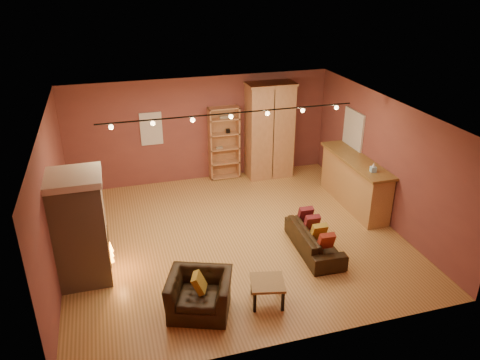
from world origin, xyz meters
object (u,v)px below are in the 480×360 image
object	(u,v)px
loveseat	(315,235)
armchair	(199,288)
fireplace	(81,228)
armoire	(269,130)
bar_counter	(355,182)
coffee_table	(267,285)
bookcase	(224,142)

from	to	relation	value
loveseat	armchair	distance (m)	2.88
fireplace	armoire	size ratio (longest dim) A/B	0.81
bar_counter	coffee_table	size ratio (longest dim) A/B	3.70
armchair	coffee_table	size ratio (longest dim) A/B	1.77
bar_counter	bookcase	bearing A→B (deg)	136.16
loveseat	coffee_table	distance (m)	1.95
fireplace	armchair	bearing A→B (deg)	-39.66
coffee_table	fireplace	bearing A→B (deg)	151.34
bookcase	coffee_table	world-z (taller)	bookcase
bookcase	bar_counter	world-z (taller)	bookcase
fireplace	armchair	distance (m)	2.46
armoire	armchair	size ratio (longest dim) A/B	2.14
fireplace	armchair	size ratio (longest dim) A/B	1.74
loveseat	fireplace	bearing A→B (deg)	87.85
armoire	coffee_table	size ratio (longest dim) A/B	3.79
armoire	bar_counter	bearing A→B (deg)	-58.70
fireplace	coffee_table	world-z (taller)	fireplace
bar_counter	loveseat	world-z (taller)	bar_counter
armoire	coffee_table	world-z (taller)	armoire
fireplace	armchair	world-z (taller)	fireplace
armchair	fireplace	bearing A→B (deg)	161.25
armoire	bookcase	bearing A→B (deg)	169.56
fireplace	armoire	world-z (taller)	armoire
armchair	bar_counter	bearing A→B (deg)	53.00
bar_counter	armchair	xyz separation A→B (m)	(-4.40, -2.76, -0.16)
fireplace	loveseat	world-z (taller)	fireplace
bookcase	loveseat	size ratio (longest dim) A/B	1.13
coffee_table	armchair	bearing A→B (deg)	174.22
fireplace	loveseat	distance (m)	4.54
armoire	bar_counter	size ratio (longest dim) A/B	1.03
loveseat	armchair	world-z (taller)	armchair
fireplace	bookcase	xyz separation A→B (m)	(3.63, 3.74, -0.04)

